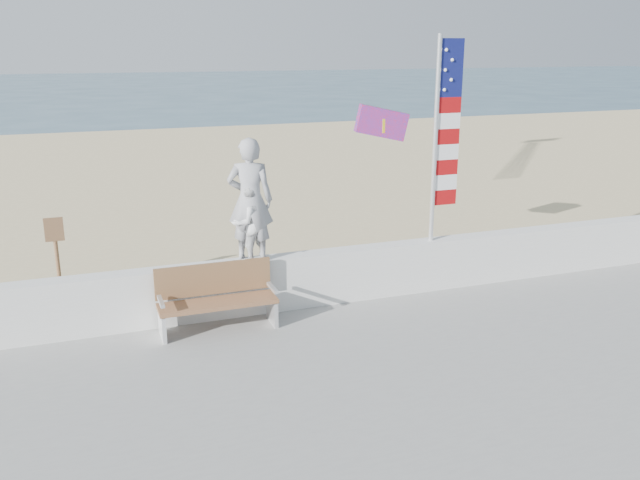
% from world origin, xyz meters
% --- Properties ---
extents(ground, '(220.00, 220.00, 0.00)m').
position_xyz_m(ground, '(0.00, 0.00, 0.00)').
color(ground, '#325165').
rests_on(ground, ground).
extents(sand, '(90.00, 40.00, 0.08)m').
position_xyz_m(sand, '(0.00, 9.00, 0.04)').
color(sand, '#D1BD8B').
rests_on(sand, ground).
extents(seawall, '(30.00, 0.35, 0.90)m').
position_xyz_m(seawall, '(0.00, 2.00, 0.63)').
color(seawall, silver).
rests_on(seawall, boardwalk).
extents(adult, '(0.84, 0.70, 1.96)m').
position_xyz_m(adult, '(-0.89, 2.00, 2.06)').
color(adult, '#94959A').
rests_on(adult, seawall).
extents(child, '(0.73, 0.66, 1.22)m').
position_xyz_m(child, '(-0.94, 2.00, 1.69)').
color(child, silver).
rests_on(child, seawall).
extents(bench, '(1.80, 0.57, 1.00)m').
position_xyz_m(bench, '(-1.58, 1.55, 0.69)').
color(bench, '#90603F').
rests_on(bench, boardwalk).
extents(flag, '(0.50, 0.08, 3.50)m').
position_xyz_m(flag, '(2.48, 2.00, 2.99)').
color(flag, white).
rests_on(flag, seawall).
extents(parafoil_kite, '(1.09, 0.48, 0.73)m').
position_xyz_m(parafoil_kite, '(2.30, 3.98, 2.93)').
color(parafoil_kite, red).
rests_on(parafoil_kite, ground).
extents(sign, '(0.32, 0.07, 1.46)m').
position_xyz_m(sign, '(-3.87, 4.07, 0.94)').
color(sign, brown).
rests_on(sign, sand).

